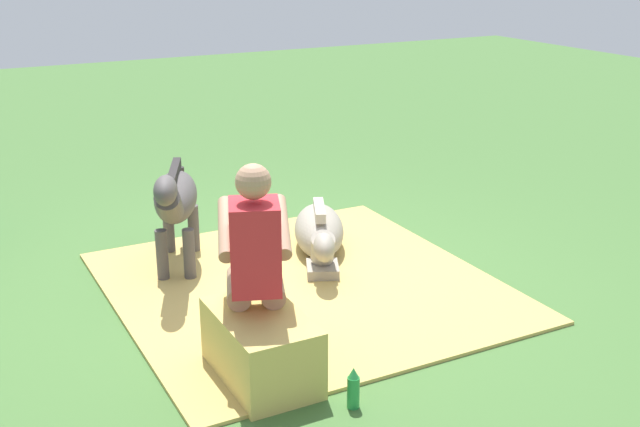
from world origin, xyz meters
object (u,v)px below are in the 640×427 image
soda_bottle (353,388)px  pony_standing (175,201)px  hay_bale (261,347)px  pony_lying (320,233)px  person_seated (255,258)px

soda_bottle → pony_standing: bearing=6.1°
hay_bale → soda_bottle: bearing=-147.9°
pony_standing → pony_lying: size_ratio=0.96×
person_seated → soda_bottle: size_ratio=5.27×
hay_bale → pony_standing: size_ratio=0.60×
pony_lying → hay_bale: bearing=142.3°
person_seated → pony_lying: 1.88m
pony_standing → pony_lying: pony_standing is taller
pony_lying → soda_bottle: size_ratio=5.39×
person_seated → pony_standing: person_seated is taller
hay_bale → person_seated: (0.15, -0.04, 0.49)m
person_seated → pony_standing: 1.62m
pony_standing → hay_bale: bearing=177.5°
pony_lying → pony_standing: bearing=78.7°
person_seated → hay_bale: bearing=165.4°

